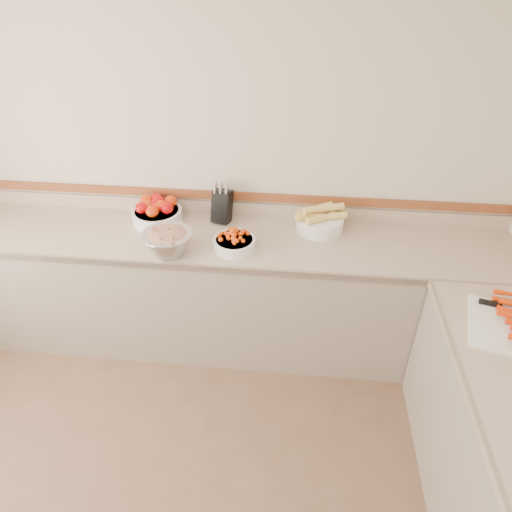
# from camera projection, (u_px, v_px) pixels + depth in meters

# --- Properties ---
(back_wall) EXTENTS (4.00, 0.00, 4.00)m
(back_wall) POSITION_uv_depth(u_px,v_px,m) (214.00, 161.00, 3.04)
(back_wall) COLOR beige
(back_wall) RESTS_ON ground_plane
(counter_back) EXTENTS (4.00, 0.65, 1.08)m
(counter_back) POSITION_uv_depth(u_px,v_px,m) (212.00, 290.00, 3.25)
(counter_back) COLOR tan
(counter_back) RESTS_ON ground_plane
(knife_block) EXTENTS (0.15, 0.17, 0.29)m
(knife_block) POSITION_uv_depth(u_px,v_px,m) (222.00, 205.00, 3.11)
(knife_block) COLOR black
(knife_block) RESTS_ON counter_back
(tomato_bowl) EXTENTS (0.34, 0.34, 0.17)m
(tomato_bowl) POSITION_uv_depth(u_px,v_px,m) (157.00, 212.00, 3.12)
(tomato_bowl) COLOR white
(tomato_bowl) RESTS_ON counter_back
(cherry_tomato_bowl) EXTENTS (0.27, 0.27, 0.15)m
(cherry_tomato_bowl) POSITION_uv_depth(u_px,v_px,m) (234.00, 242.00, 2.86)
(cherry_tomato_bowl) COLOR white
(cherry_tomato_bowl) RESTS_ON counter_back
(corn_bowl) EXTENTS (0.35, 0.32, 0.19)m
(corn_bowl) POSITION_uv_depth(u_px,v_px,m) (320.00, 220.00, 3.04)
(corn_bowl) COLOR white
(corn_bowl) RESTS_ON counter_back
(rhubarb_bowl) EXTENTS (0.31, 0.31, 0.18)m
(rhubarb_bowl) POSITION_uv_depth(u_px,v_px,m) (168.00, 241.00, 2.80)
(rhubarb_bowl) COLOR #B2B2BA
(rhubarb_bowl) RESTS_ON counter_back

